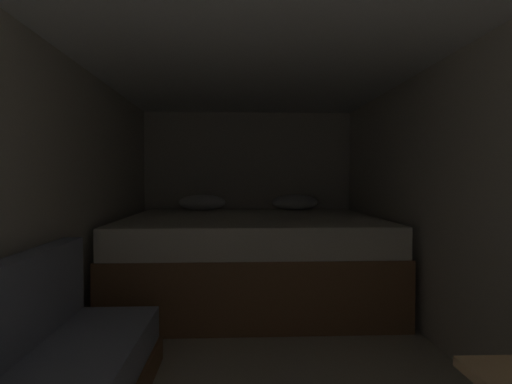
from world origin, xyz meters
name	(u,v)px	position (x,y,z in m)	size (l,w,h in m)	color
ground_plane	(260,372)	(0.00, 1.95, 0.00)	(7.34, 7.34, 0.00)	#B2A893
wall_back	(248,193)	(0.00, 4.64, 0.99)	(2.62, 0.05, 1.99)	beige
wall_left	(41,209)	(-1.29, 1.95, 0.99)	(0.05, 5.34, 1.99)	beige
wall_right	(469,208)	(1.29, 1.95, 0.99)	(0.05, 5.34, 1.99)	beige
ceiling_slab	(260,37)	(0.00, 1.95, 2.01)	(2.62, 5.34, 0.05)	white
bed	(251,256)	(0.00, 3.55, 0.41)	(2.40, 2.06, 0.99)	brown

